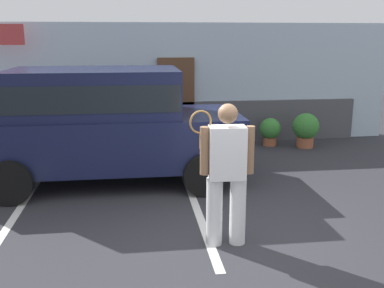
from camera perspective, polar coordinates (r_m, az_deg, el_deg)
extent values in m
plane|color=#2D2D33|center=(5.86, 4.94, -12.71)|extent=(40.00, 40.00, 0.00)
cube|color=silver|center=(7.35, -21.40, -8.04)|extent=(0.12, 4.40, 0.01)
cube|color=silver|center=(7.17, 0.34, -7.57)|extent=(0.12, 4.40, 0.01)
cube|color=silver|center=(11.19, -1.39, 7.78)|extent=(10.63, 0.30, 2.92)
cube|color=#4C4C51|center=(11.13, -1.25, 2.81)|extent=(8.93, 0.10, 1.02)
cube|color=brown|center=(11.00, -2.04, 5.52)|extent=(0.90, 0.06, 2.10)
cube|color=#141938|center=(8.14, -10.28, 0.65)|extent=(4.61, 1.92, 0.90)
cube|color=#141938|center=(8.02, -12.33, 6.53)|extent=(2.91, 1.77, 0.80)
cube|color=black|center=(8.02, -12.33, 6.38)|extent=(2.85, 1.79, 0.44)
cylinder|color=black|center=(9.23, -0.27, -0.41)|extent=(0.72, 0.26, 0.72)
cylinder|color=black|center=(7.42, 1.61, -3.93)|extent=(0.72, 0.26, 0.72)
cylinder|color=black|center=(9.37, -19.43, -0.99)|extent=(0.72, 0.26, 0.72)
cylinder|color=black|center=(7.59, -22.25, -4.57)|extent=(0.72, 0.26, 0.72)
cylinder|color=white|center=(5.75, 5.87, -8.49)|extent=(0.21, 0.21, 0.88)
cylinder|color=white|center=(5.70, 2.87, -8.61)|extent=(0.21, 0.21, 0.88)
cube|color=white|center=(5.48, 4.52, -1.11)|extent=(0.46, 0.30, 0.65)
sphere|color=#8C6647|center=(5.38, 4.62, 3.90)|extent=(0.24, 0.24, 0.24)
cylinder|color=#8C6647|center=(5.52, 7.41, -0.76)|extent=(0.11, 0.11, 0.60)
cylinder|color=#8C6647|center=(5.44, 1.60, -0.88)|extent=(0.11, 0.11, 0.60)
torus|color=olive|center=(5.41, 1.11, 2.83)|extent=(0.29, 0.10, 0.29)
cylinder|color=olive|center=(5.45, 1.10, 0.40)|extent=(0.03, 0.03, 0.20)
cylinder|color=#9E5638|center=(11.05, 9.91, 0.35)|extent=(0.33, 0.33, 0.20)
sphere|color=#387F33|center=(10.98, 9.97, 1.96)|extent=(0.51, 0.51, 0.51)
cylinder|color=#9E5638|center=(11.05, 14.25, 0.25)|extent=(0.40, 0.40, 0.25)
sphere|color=#387F33|center=(10.97, 14.37, 2.22)|extent=(0.62, 0.62, 0.62)
cube|color=#B23838|center=(10.82, -22.65, 12.82)|extent=(0.75, 0.07, 0.45)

